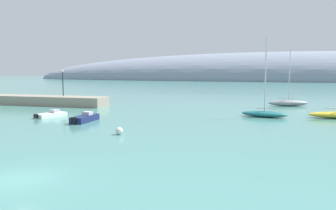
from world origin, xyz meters
TOP-DOWN VIEW (x-y plane):
  - water at (0.00, 0.00)m, footprint 600.00×600.00m
  - breakwater_rocks at (-27.23, 33.59)m, footprint 26.19×5.72m
  - distant_ridge at (17.85, 202.27)m, footprint 366.35×65.61m
  - sailboat_grey_mid_mooring at (16.07, 45.80)m, footprint 7.17×3.74m
  - sailboat_teal_outer_mooring at (12.45, 30.38)m, footprint 6.19×2.61m
  - motorboat_white_foreground at (-14.92, 21.34)m, footprint 2.74×4.67m
  - motorboat_navy_alongside_breakwater at (-8.30, 19.30)m, footprint 1.80×4.94m
  - mooring_buoy_white at (-0.61, 13.41)m, footprint 0.73×0.73m
  - harbor_lamp_post at (-22.60, 34.41)m, footprint 0.36×0.36m

SIDE VIEW (x-z plane):
  - water at x=0.00m, z-range 0.00..0.00m
  - distant_ridge at x=17.85m, z-range -18.25..18.25m
  - motorboat_white_foreground at x=-14.92m, z-range -0.15..0.77m
  - mooring_buoy_white at x=-0.61m, z-range 0.00..0.73m
  - motorboat_navy_alongside_breakwater at x=-8.30m, z-range -0.16..0.99m
  - sailboat_teal_outer_mooring at x=12.45m, z-range -4.79..5.87m
  - sailboat_grey_mid_mooring at x=16.07m, z-range -4.83..6.04m
  - breakwater_rocks at x=-27.23m, z-range 0.00..1.65m
  - harbor_lamp_post at x=-22.60m, z-range 2.17..6.88m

